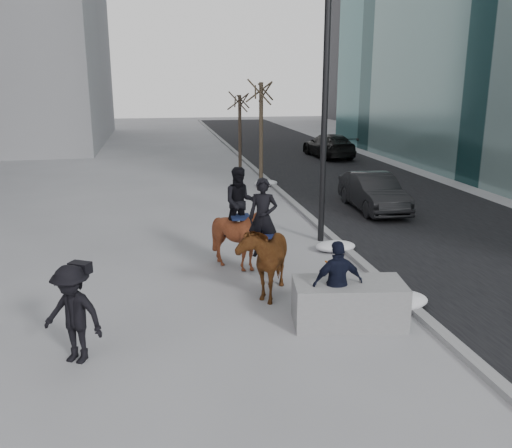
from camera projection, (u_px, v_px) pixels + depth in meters
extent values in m
plane|color=gray|center=(266.00, 304.00, 11.82)|extent=(120.00, 120.00, 0.00)
cube|color=black|center=(383.00, 197.00, 22.55)|extent=(8.00, 90.00, 0.01)
cube|color=gray|center=(289.00, 199.00, 21.83)|extent=(0.25, 90.00, 0.12)
cube|color=gray|center=(349.00, 303.00, 10.80)|extent=(2.32, 1.40, 0.87)
imported|color=black|center=(373.00, 192.00, 20.13)|extent=(1.57, 4.22, 1.38)
imported|color=black|center=(329.00, 146.00, 33.85)|extent=(2.37, 5.17, 1.47)
imported|color=#4F250F|center=(264.00, 257.00, 12.26)|extent=(1.61, 2.24, 1.73)
imported|color=black|center=(263.00, 218.00, 12.17)|extent=(0.77, 0.64, 1.80)
cube|color=#10173B|center=(263.00, 234.00, 12.27)|extent=(0.65, 0.70, 0.06)
imported|color=#4D210F|center=(241.00, 237.00, 13.78)|extent=(1.42, 1.59, 1.73)
imported|color=black|center=(240.00, 202.00, 13.69)|extent=(0.89, 0.70, 1.80)
cube|color=#0F193A|center=(240.00, 217.00, 13.79)|extent=(0.49, 0.57, 0.06)
imported|color=black|center=(338.00, 284.00, 10.58)|extent=(1.04, 0.46, 1.75)
cylinder|color=#C1510B|center=(327.00, 262.00, 11.03)|extent=(0.04, 0.18, 0.07)
imported|color=black|center=(73.00, 314.00, 9.23)|extent=(1.31, 1.12, 1.75)
cube|color=black|center=(80.00, 268.00, 9.30)|extent=(0.42, 0.37, 0.20)
cylinder|color=black|center=(325.00, 88.00, 15.32)|extent=(0.18, 0.18, 9.00)
ellipsoid|color=silver|center=(266.00, 183.00, 24.87)|extent=(1.09, 0.69, 0.28)
ellipsoid|color=silver|center=(396.00, 301.00, 11.57)|extent=(1.39, 0.88, 0.35)
ellipsoid|color=silver|center=(335.00, 246.00, 15.42)|extent=(1.16, 0.74, 0.29)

